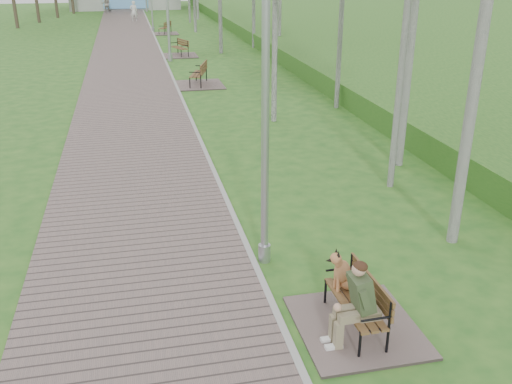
{
  "coord_description": "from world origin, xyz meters",
  "views": [
    {
      "loc": [
        -1.7,
        -7.37,
        4.55
      ],
      "look_at": [
        0.19,
        1.13,
        0.95
      ],
      "focal_mm": 40.0,
      "sensor_mm": 36.0,
      "label": 1
    }
  ],
  "objects": [
    {
      "name": "lamp_post_near",
      "position": [
        0.19,
        0.5,
        2.37
      ],
      "size": [
        0.2,
        0.2,
        5.07
      ],
      "color": "#9FA2A7",
      "rests_on": "ground"
    },
    {
      "name": "pedestrian_near",
      "position": [
        -1.0,
        38.55,
        0.76
      ],
      "size": [
        0.59,
        0.41,
        1.52
      ],
      "primitive_type": "imported",
      "rotation": [
        0.0,
        0.0,
        3.23
      ],
      "color": "silver",
      "rests_on": "ground"
    },
    {
      "name": "bench_far",
      "position": [
        0.75,
        30.53,
        0.17
      ],
      "size": [
        1.55,
        1.72,
        0.95
      ],
      "color": "#6C5C57",
      "rests_on": "ground"
    },
    {
      "name": "bench_main",
      "position": [
        0.88,
        -1.55,
        0.37
      ],
      "size": [
        1.56,
        1.73,
        1.36
      ],
      "color": "#6C5C57",
      "rests_on": "ground"
    },
    {
      "name": "pedestrian_far",
      "position": [
        -3.2,
        46.14,
        0.8
      ],
      "size": [
        0.79,
        0.63,
        1.6
      ],
      "primitive_type": "imported",
      "rotation": [
        0.0,
        0.0,
        3.12
      ],
      "color": "gray",
      "rests_on": "ground"
    },
    {
      "name": "kerb",
      "position": [
        0.0,
        21.5,
        0.03
      ],
      "size": [
        0.1,
        67.0,
        0.05
      ],
      "primitive_type": "cube",
      "color": "#999993",
      "rests_on": "ground"
    },
    {
      "name": "walkway",
      "position": [
        -1.75,
        21.5,
        0.02
      ],
      "size": [
        3.5,
        67.0,
        0.04
      ],
      "primitive_type": "cube",
      "color": "#6C5C57",
      "rests_on": "ground"
    },
    {
      "name": "bench_third",
      "position": [
        0.82,
        21.51,
        0.18
      ],
      "size": [
        1.62,
        1.8,
        0.99
      ],
      "color": "#6C5C57",
      "rests_on": "ground"
    },
    {
      "name": "embankment",
      "position": [
        12.0,
        20.0,
        0.0
      ],
      "size": [
        14.0,
        70.0,
        1.6
      ],
      "primitive_type": "cube",
      "color": "#588B30",
      "rests_on": "ground"
    },
    {
      "name": "lamp_post_second",
      "position": [
        0.24,
        20.09,
        2.71
      ],
      "size": [
        0.22,
        0.22,
        5.8
      ],
      "color": "#9FA2A7",
      "rests_on": "ground"
    },
    {
      "name": "ground",
      "position": [
        0.0,
        0.0,
        0.0
      ],
      "size": [
        120.0,
        120.0,
        0.0
      ],
      "primitive_type": "plane",
      "color": "#255B1E",
      "rests_on": "ground"
    },
    {
      "name": "bench_second",
      "position": [
        0.86,
        14.32,
        0.2
      ],
      "size": [
        1.76,
        1.96,
        1.08
      ],
      "color": "#6C5C57",
      "rests_on": "ground"
    }
  ]
}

